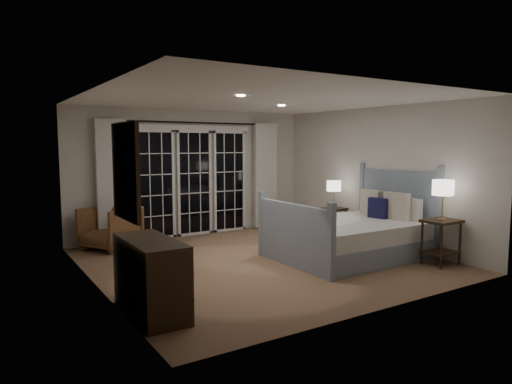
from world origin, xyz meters
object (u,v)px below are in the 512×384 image
nightstand_left (441,235)px  lamp_right (334,186)px  bed (352,236)px  dresser (151,277)px  armchair (110,228)px  nightstand_right (333,218)px  lamp_left (443,188)px

nightstand_left → lamp_right: bearing=90.1°
nightstand_left → lamp_right: 2.46m
bed → dresser: bearing=-169.0°
nightstand_left → lamp_right: (-0.00, 2.40, 0.55)m
lamp_right → armchair: 4.22m
nightstand_right → lamp_left: 2.53m
nightstand_right → lamp_left: (0.00, -2.40, 0.79)m
lamp_right → armchair: size_ratio=0.64×
bed → dresser: bed is taller
nightstand_left → dresser: (-4.41, 0.40, -0.05)m
bed → dresser: (-3.64, -0.71, 0.07)m
bed → nightstand_left: bed is taller
lamp_right → dresser: lamp_right is taller
lamp_right → nightstand_left: bearing=-89.9°
nightstand_left → dresser: bearing=174.8°
bed → armchair: (-3.19, 2.64, 0.04)m
lamp_left → dresser: (-4.41, 0.40, -0.76)m
lamp_left → nightstand_right: bearing=90.1°
bed → nightstand_right: size_ratio=3.99×
lamp_left → lamp_right: bearing=90.1°
bed → armchair: bed is taller
lamp_right → armchair: lamp_right is taller
armchair → lamp_right: bearing=41.7°
nightstand_right → lamp_left: bearing=-89.9°
dresser → lamp_right: bearing=24.5°
lamp_right → dresser: size_ratio=0.46×
lamp_left → armchair: (-3.96, 3.75, -0.79)m
bed → lamp_left: bearing=-55.4°
bed → lamp_right: 1.64m
nightstand_right → dresser: size_ratio=0.51×
nightstand_left → lamp_right: lamp_right is taller
nightstand_right → lamp_right: size_ratio=1.11×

